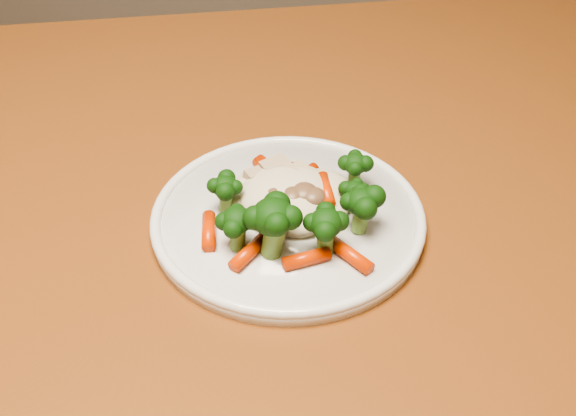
% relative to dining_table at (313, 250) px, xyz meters
% --- Properties ---
extents(dining_table, '(1.33, 1.01, 0.75)m').
position_rel_dining_table_xyz_m(dining_table, '(0.00, 0.00, 0.00)').
color(dining_table, brown).
rests_on(dining_table, ground).
extents(plate, '(0.25, 0.25, 0.01)m').
position_rel_dining_table_xyz_m(plate, '(-0.02, -0.07, 0.10)').
color(plate, white).
rests_on(plate, dining_table).
extents(meal, '(0.16, 0.16, 0.05)m').
position_rel_dining_table_xyz_m(meal, '(-0.02, -0.08, 0.13)').
color(meal, beige).
rests_on(meal, plate).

